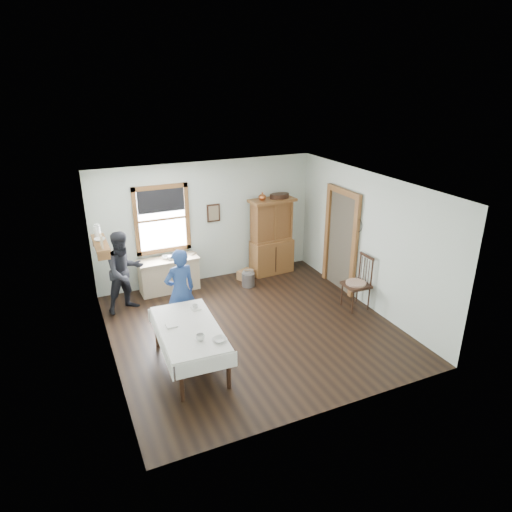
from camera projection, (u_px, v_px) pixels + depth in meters
name	position (u px, v px, depth m)	size (l,w,h in m)	color
room	(252.00, 261.00, 8.02)	(5.01, 5.01, 2.70)	black
window	(162.00, 216.00, 9.61)	(1.18, 0.07, 1.48)	white
doorway	(341.00, 237.00, 9.74)	(0.09, 1.14, 2.22)	#4A4335
wall_shelf	(100.00, 241.00, 8.33)	(0.24, 1.00, 0.44)	brown
framed_picture	(214.00, 213.00, 10.08)	(0.30, 0.04, 0.40)	#361E13
rug_beater	(359.00, 219.00, 9.07)	(0.27, 0.27, 0.01)	black
work_counter	(169.00, 275.00, 9.87)	(1.29, 0.49, 0.74)	#C6AF89
china_hutch	(272.00, 237.00, 10.60)	(1.05, 0.50, 1.79)	brown
dining_table	(190.00, 347.00, 7.28)	(0.94, 1.79, 0.72)	white
spindle_chair	(356.00, 282.00, 9.06)	(0.52, 0.52, 1.12)	#361E13
pail	(248.00, 279.00, 10.15)	(0.29, 0.29, 0.31)	gray
wicker_basket	(246.00, 275.00, 10.52)	(0.35, 0.25, 0.21)	#906641
woman_blue	(181.00, 294.00, 8.18)	(0.54, 0.35, 1.48)	navy
figure_dark	(125.00, 275.00, 8.91)	(0.74, 0.58, 1.52)	black
table_cup_a	(200.00, 337.00, 6.78)	(0.13, 0.13, 0.10)	silver
table_cup_b	(195.00, 307.00, 7.67)	(0.09, 0.09, 0.09)	silver
table_bowl	(220.00, 340.00, 6.76)	(0.22, 0.22, 0.06)	silver
counter_book	(187.00, 254.00, 9.95)	(0.15, 0.21, 0.02)	#7D6D53
counter_bowl	(166.00, 257.00, 9.73)	(0.20, 0.20, 0.06)	silver
shelf_bowl	(100.00, 240.00, 8.33)	(0.22, 0.22, 0.05)	silver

